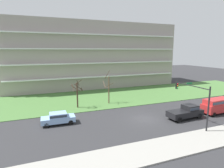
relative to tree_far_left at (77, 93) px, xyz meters
The scene contains 10 objects.
ground 12.14m from the tree_far_left, 47.25° to the right, with size 160.00×160.00×0.00m, color #2D2D30.
sidewalk_curb_near 18.72m from the tree_far_left, 64.29° to the right, with size 80.00×4.00×0.15m, color #99968E.
grass_lawn_strip 9.99m from the tree_far_left, 33.40° to the left, with size 80.00×16.00×0.08m, color #477238.
apartment_building 22.36m from the tree_far_left, 68.15° to the left, with size 44.49×14.46×16.89m.
tree_far_left is the anchor object (origin of this frame).
tree_left 5.94m from the tree_far_left, ahead, with size 2.09×1.97×6.16m.
pickup_black_near_left 17.51m from the tree_far_left, 37.81° to the right, with size 5.49×2.26×1.95m.
van_red_center_left 22.60m from the tree_far_left, 28.31° to the right, with size 5.30×2.28×2.36m.
sedan_blue_center_right 7.50m from the tree_far_left, 121.66° to the right, with size 4.45×1.91×1.57m.
traffic_signal_mast 18.27m from the tree_far_left, 45.98° to the right, with size 0.90×6.04×5.63m.
Camera 1 is at (-13.74, -22.31, 9.76)m, focal length 29.97 mm.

